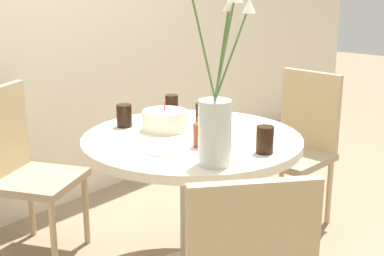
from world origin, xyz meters
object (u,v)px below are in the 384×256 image
object	(u,v)px
side_plate	(166,149)
drink_glass_3	(265,140)
drink_glass_4	(124,116)
drink_glass_0	(201,135)
drink_glass_5	(202,113)
drink_glass_2	(204,129)
birthday_cake	(164,120)
chair_left_flank	(299,140)
flower_vase	(216,114)
chair_far_back	(23,163)
drink_glass_1	(172,107)

from	to	relation	value
side_plate	drink_glass_3	world-z (taller)	drink_glass_3
drink_glass_4	drink_glass_0	bearing A→B (deg)	-90.21
drink_glass_0	drink_glass_5	size ratio (longest dim) A/B	1.00
drink_glass_2	drink_glass_3	distance (m)	0.31
birthday_cake	drink_glass_4	xyz separation A→B (m)	(-0.08, 0.19, 0.01)
chair_left_flank	side_plate	distance (m)	1.15
flower_vase	drink_glass_3	distance (m)	0.29
drink_glass_0	birthday_cake	bearing A→B (deg)	73.87
chair_far_back	drink_glass_3	world-z (taller)	chair_far_back
drink_glass_1	flower_vase	bearing A→B (deg)	-123.78
side_plate	chair_left_flank	bearing A→B (deg)	-0.49
flower_vase	drink_glass_4	bearing A→B (deg)	77.87
flower_vase	drink_glass_5	size ratio (longest dim) A/B	7.91
chair_left_flank	drink_glass_5	distance (m)	0.76
chair_left_flank	drink_glass_5	world-z (taller)	chair_left_flank
chair_left_flank	side_plate	size ratio (longest dim) A/B	4.93
side_plate	drink_glass_0	distance (m)	0.17
chair_left_flank	drink_glass_5	size ratio (longest dim) A/B	8.88
side_plate	drink_glass_4	world-z (taller)	drink_glass_4
drink_glass_5	drink_glass_3	bearing A→B (deg)	-111.29
drink_glass_3	drink_glass_0	bearing A→B (deg)	112.04
drink_glass_1	drink_glass_4	distance (m)	0.27
side_plate	drink_glass_0	size ratio (longest dim) A/B	1.79
drink_glass_0	drink_glass_5	xyz separation A→B (m)	(0.29, 0.23, -0.00)
drink_glass_2	drink_glass_5	size ratio (longest dim) A/B	1.04
drink_glass_1	drink_glass_3	size ratio (longest dim) A/B	1.11
drink_glass_1	drink_glass_4	world-z (taller)	drink_glass_1
drink_glass_0	drink_glass_2	size ratio (longest dim) A/B	0.96
side_plate	drink_glass_2	bearing A→B (deg)	-7.32
birthday_cake	drink_glass_2	world-z (taller)	birthday_cake
chair_far_back	drink_glass_3	bearing A→B (deg)	-96.43
birthday_cake	drink_glass_2	xyz separation A→B (m)	(-0.01, -0.25, 0.01)
birthday_cake	flower_vase	distance (m)	0.56
chair_far_back	flower_vase	xyz separation A→B (m)	(0.14, -1.14, 0.42)
flower_vase	drink_glass_0	size ratio (longest dim) A/B	7.88
birthday_cake	drink_glass_0	world-z (taller)	birthday_cake
drink_glass_2	flower_vase	bearing A→B (deg)	-132.65
drink_glass_0	drink_glass_3	size ratio (longest dim) A/B	0.89
chair_far_back	birthday_cake	world-z (taller)	chair_far_back
chair_far_back	side_plate	bearing A→B (deg)	-104.91
birthday_cake	side_plate	distance (m)	0.32
drink_glass_1	drink_glass_4	bearing A→B (deg)	162.09
chair_left_flank	drink_glass_2	size ratio (longest dim) A/B	8.53
flower_vase	drink_glass_5	world-z (taller)	flower_vase
drink_glass_0	drink_glass_1	world-z (taller)	drink_glass_1
birthday_cake	flower_vase	xyz separation A→B (m)	(-0.23, -0.49, 0.16)
drink_glass_2	chair_left_flank	bearing A→B (deg)	1.16
chair_left_flank	drink_glass_0	bearing A→B (deg)	-82.41
birthday_cake	flower_vase	bearing A→B (deg)	-115.19
drink_glass_4	chair_far_back	bearing A→B (deg)	121.52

